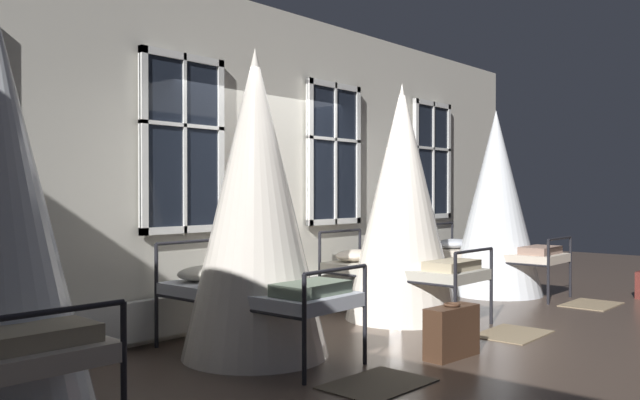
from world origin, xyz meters
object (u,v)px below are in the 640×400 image
object	(u,v)px
cot_second	(255,206)
cot_third	(402,204)
cot_fourth	(496,205)
suitcase_dark	(452,332)

from	to	relation	value
cot_second	cot_third	bearing A→B (deg)	-91.64
cot_second	cot_fourth	size ratio (longest dim) A/B	1.04
cot_third	suitcase_dark	distance (m)	2.05
cot_fourth	cot_third	bearing A→B (deg)	90.28
cot_fourth	suitcase_dark	bearing A→B (deg)	110.43
cot_third	cot_second	bearing A→B (deg)	90.13
cot_second	cot_fourth	distance (m)	4.58
cot_second	cot_fourth	xyz separation A→B (m)	(4.58, 0.01, -0.06)
suitcase_dark	cot_fourth	bearing A→B (deg)	25.62
suitcase_dark	cot_third	bearing A→B (deg)	53.16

